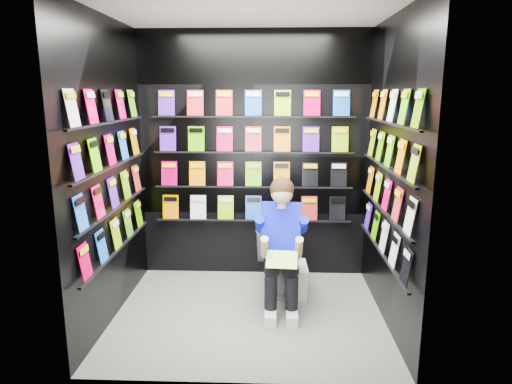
{
  "coord_description": "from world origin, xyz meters",
  "views": [
    {
      "loc": [
        0.21,
        -3.79,
        1.96
      ],
      "look_at": [
        0.06,
        0.15,
        1.1
      ],
      "focal_mm": 32.0,
      "sensor_mm": 36.0,
      "label": 1
    }
  ],
  "objects": [
    {
      "name": "comics_back",
      "position": [
        0.0,
        0.97,
        1.31
      ],
      "size": [
        2.1,
        0.06,
        1.37
      ],
      "primitive_type": null,
      "color": "#D8024B",
      "rests_on": "wall_back"
    },
    {
      "name": "wall_back",
      "position": [
        0.0,
        1.0,
        1.3
      ],
      "size": [
        2.4,
        0.04,
        2.6
      ],
      "primitive_type": "cube",
      "color": "black",
      "rests_on": "floor"
    },
    {
      "name": "wall_front",
      "position": [
        0.0,
        -1.0,
        1.3
      ],
      "size": [
        2.4,
        0.04,
        2.6
      ],
      "primitive_type": "cube",
      "color": "black",
      "rests_on": "floor"
    },
    {
      "name": "ceiling",
      "position": [
        0.0,
        0.0,
        2.6
      ],
      "size": [
        2.4,
        2.4,
        0.0
      ],
      "primitive_type": "plane",
      "color": "white",
      "rests_on": "floor"
    },
    {
      "name": "comics_right",
      "position": [
        1.17,
        0.0,
        1.31
      ],
      "size": [
        0.06,
        1.7,
        1.37
      ],
      "primitive_type": null,
      "color": "#D8024B",
      "rests_on": "wall_right"
    },
    {
      "name": "wall_left",
      "position": [
        -1.2,
        0.0,
        1.3
      ],
      "size": [
        0.04,
        2.0,
        2.6
      ],
      "primitive_type": "cube",
      "color": "black",
      "rests_on": "floor"
    },
    {
      "name": "floor",
      "position": [
        0.0,
        0.0,
        0.0
      ],
      "size": [
        2.4,
        2.4,
        0.0
      ],
      "primitive_type": "plane",
      "color": "slate",
      "rests_on": "ground"
    },
    {
      "name": "longbox_lid",
      "position": [
        0.44,
        0.44,
        0.29
      ],
      "size": [
        0.23,
        0.4,
        0.03
      ],
      "primitive_type": "cube",
      "rotation": [
        0.0,
        0.0,
        0.03
      ],
      "color": "white",
      "rests_on": "longbox"
    },
    {
      "name": "comics_left",
      "position": [
        -1.17,
        0.0,
        1.31
      ],
      "size": [
        0.06,
        1.7,
        1.37
      ],
      "primitive_type": null,
      "color": "#D8024B",
      "rests_on": "wall_left"
    },
    {
      "name": "longbox",
      "position": [
        0.44,
        0.44,
        0.14
      ],
      "size": [
        0.21,
        0.38,
        0.28
      ],
      "primitive_type": "cube",
      "rotation": [
        0.0,
        0.0,
        0.03
      ],
      "color": "white",
      "rests_on": "floor"
    },
    {
      "name": "reader",
      "position": [
        0.29,
        0.21,
        0.75
      ],
      "size": [
        0.54,
        0.74,
        1.3
      ],
      "primitive_type": null,
      "rotation": [
        0.0,
        0.0,
        -0.08
      ],
      "color": "#030AD2",
      "rests_on": "toilet"
    },
    {
      "name": "held_comic",
      "position": [
        0.29,
        -0.14,
        0.58
      ],
      "size": [
        0.27,
        0.17,
        0.11
      ],
      "primitive_type": "cube",
      "rotation": [
        -0.96,
        0.0,
        -0.08
      ],
      "color": "green",
      "rests_on": "reader"
    },
    {
      "name": "wall_right",
      "position": [
        1.2,
        0.0,
        1.3
      ],
      "size": [
        0.04,
        2.0,
        2.6
      ],
      "primitive_type": "cube",
      "color": "black",
      "rests_on": "floor"
    },
    {
      "name": "toilet",
      "position": [
        0.29,
        0.59,
        0.37
      ],
      "size": [
        0.48,
        0.78,
        0.73
      ],
      "primitive_type": "imported",
      "rotation": [
        0.0,
        0.0,
        3.06
      ],
      "color": "white",
      "rests_on": "floor"
    }
  ]
}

